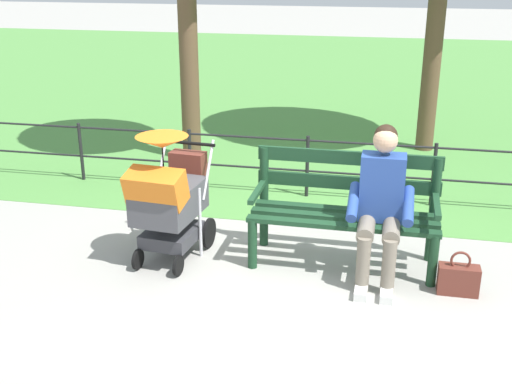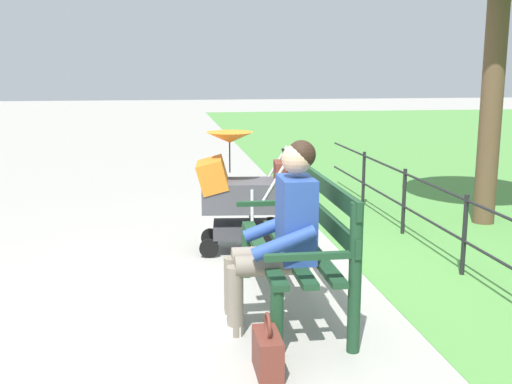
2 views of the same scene
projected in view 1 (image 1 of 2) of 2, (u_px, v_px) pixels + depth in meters
The scene contains 7 objects.
ground_plane at pixel (282, 260), 5.67m from camera, with size 60.00×60.00×0.00m, color #9E9B93.
grass_lawn at pixel (351, 81), 13.73m from camera, with size 40.00×16.00×0.01m, color #518E42.
park_bench at pixel (345, 205), 5.49m from camera, with size 1.60×0.61×0.96m.
person_on_bench at pixel (381, 200), 5.17m from camera, with size 0.53×0.74×1.28m.
stroller at pixel (169, 196), 5.49m from camera, with size 0.58×0.93×1.15m.
handbag at pixel (458, 279), 5.06m from camera, with size 0.32×0.14×0.37m.
park_fence at pixel (333, 162), 6.96m from camera, with size 8.15×0.04×0.70m.
Camera 1 is at (-0.84, 5.03, 2.54)m, focal length 44.67 mm.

